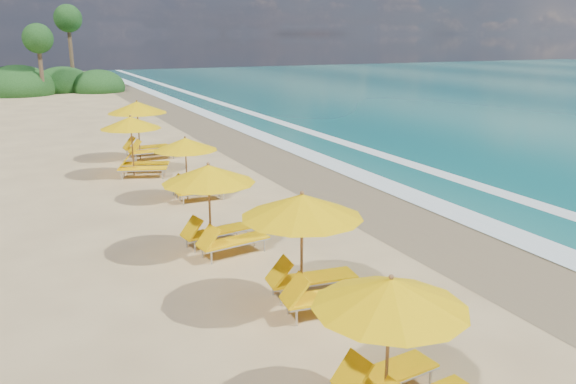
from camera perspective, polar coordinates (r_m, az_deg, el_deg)
ground at (r=16.25m, az=-0.00°, el=-4.09°), size 160.00×160.00×0.00m
wet_sand at (r=18.22m, az=11.48°, el=-2.23°), size 4.00×160.00×0.01m
surf_foam at (r=19.90m, az=17.76°, el=-1.12°), size 4.00×160.00×0.01m
station_1 at (r=8.61m, az=10.64°, el=-13.66°), size 2.55×2.40×2.22m
station_2 at (r=11.61m, az=2.22°, el=-4.93°), size 2.81×2.64×2.45m
station_3 at (r=14.66m, az=-7.05°, el=-0.96°), size 2.80×2.67×2.35m
station_4 at (r=19.64m, az=-9.45°, el=2.74°), size 2.29×2.11×2.14m
station_5 at (r=23.41m, az=-14.55°, el=4.77°), size 3.03×2.96×2.37m
station_6 at (r=26.61m, az=-13.99°, el=6.30°), size 2.91×2.71×2.61m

